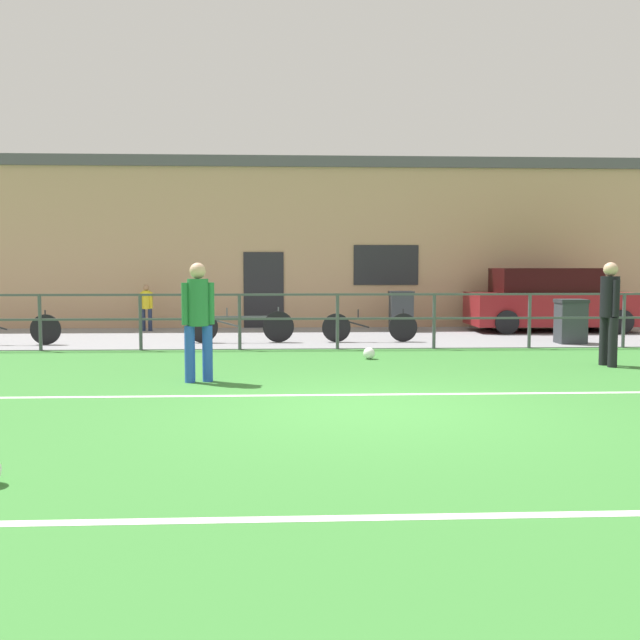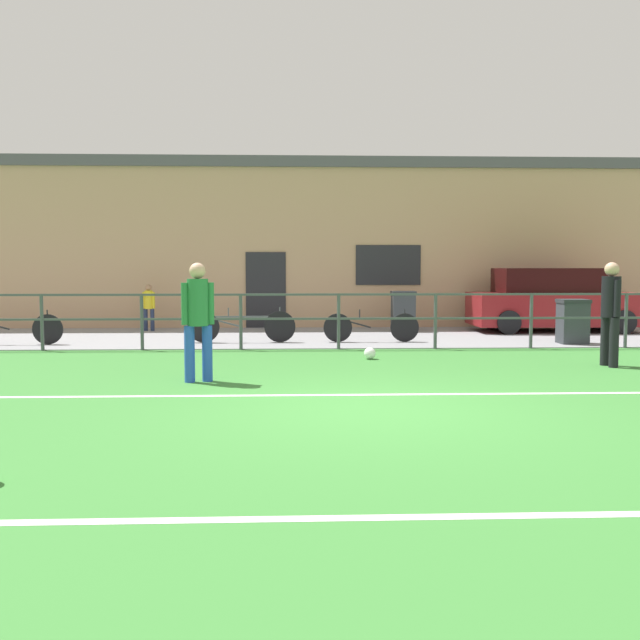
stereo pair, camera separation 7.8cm
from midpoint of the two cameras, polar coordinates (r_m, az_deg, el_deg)
The scene contains 16 objects.
ground at distance 8.30m, azimuth 4.54°, elevation -7.46°, with size 60.00×44.00×0.04m, color #387A33.
field_line_touchline at distance 9.18m, azimuth 3.87°, elevation -6.17°, with size 36.00×0.11×0.00m, color white.
field_line_hash at distance 4.89m, azimuth 9.62°, elevation -15.73°, with size 36.00×0.11×0.00m, color white.
pavement_strip at distance 16.68m, azimuth 1.12°, elevation -1.38°, with size 48.00×5.00×0.02m, color gray.
perimeter_fence at distance 14.13m, azimuth 1.71°, elevation 0.58°, with size 36.07×0.07×1.15m.
clubhouse_facade at distance 20.30m, azimuth 0.52°, elevation 6.30°, with size 28.00×2.56×4.72m.
player_goalkeeper at distance 12.67m, azimuth 23.04°, elevation 0.96°, with size 0.31×0.48×1.77m.
player_striker at distance 10.23m, azimuth -9.83°, elevation 0.45°, with size 0.46×0.31×1.75m.
soccer_ball_spare at distance 12.69m, azimuth 4.31°, elevation -2.76°, with size 0.21×0.21×0.21m, color white.
spectator_child at distance 18.62m, azimuth -13.84°, elevation 1.26°, with size 0.33×0.21×1.22m.
parked_car_red at distance 18.95m, azimuth 18.77°, elevation 1.45°, with size 4.29×1.78×1.64m.
bicycle_parked_0 at distance 15.42m, azimuth 4.38°, elevation -0.58°, with size 2.14×0.04×0.74m.
bicycle_parked_1 at distance 16.25m, azimuth -24.10°, elevation -0.67°, with size 2.24×0.04×0.75m.
bicycle_parked_2 at distance 15.36m, azimuth -6.34°, elevation -0.52°, with size 2.37×0.04×0.78m.
trash_bin_0 at distance 16.05m, azimuth 20.28°, elevation -0.09°, with size 0.61×0.52×0.97m.
trash_bin_1 at distance 18.19m, azimuth 7.01°, elevation 0.76°, with size 0.62×0.53×1.04m.
Camera 2 is at (-0.92, -8.07, 1.68)m, focal length 38.75 mm.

